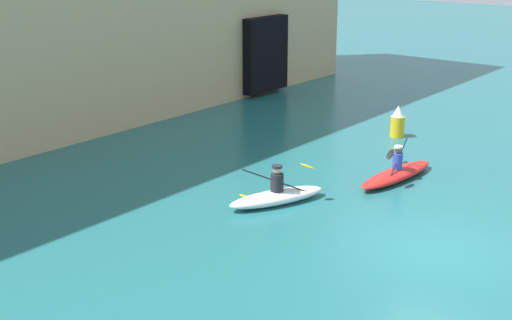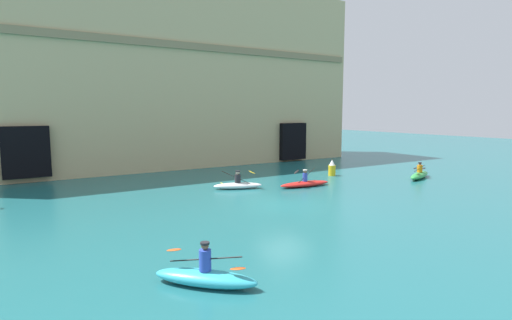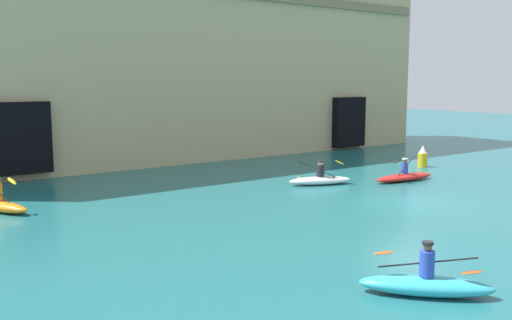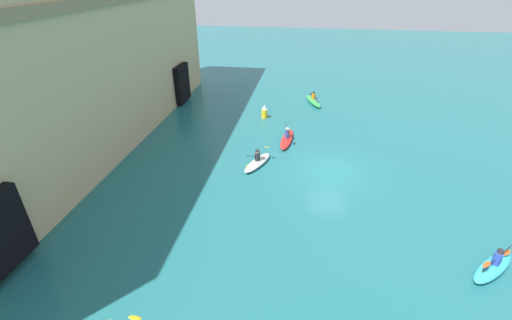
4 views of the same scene
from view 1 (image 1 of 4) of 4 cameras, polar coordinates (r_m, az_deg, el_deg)
ground_plane at (r=17.31m, az=14.14°, el=-6.90°), size 120.00×120.00×0.00m
kayak_white at (r=19.41m, az=1.69°, el=-2.85°), size 2.96×1.79×1.12m
kayak_red at (r=21.69m, az=11.19°, el=-1.05°), size 3.49×1.07×1.14m
marker_buoy at (r=26.26m, az=11.26°, el=2.98°), size 0.51×0.51×1.16m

